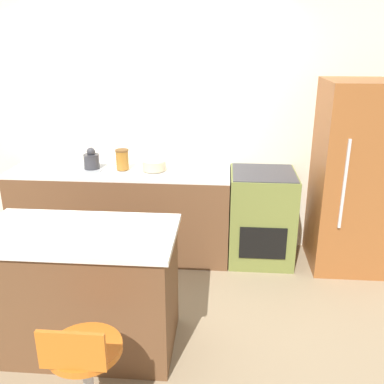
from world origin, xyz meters
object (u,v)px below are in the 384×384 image
(stool_chair, at_px, (86,373))
(mixing_bowl, at_px, (154,165))
(oven_range, at_px, (261,216))
(refrigerator, at_px, (356,178))
(kettle, at_px, (92,160))

(stool_chair, relative_size, mixing_bowl, 3.39)
(oven_range, height_order, refrigerator, refrigerator)
(kettle, relative_size, mixing_bowl, 0.92)
(stool_chair, xyz_separation_m, kettle, (-0.58, 2.16, 0.62))
(oven_range, xyz_separation_m, stool_chair, (-1.13, -2.17, -0.07))
(refrigerator, xyz_separation_m, mixing_bowl, (-1.95, 0.03, 0.07))
(mixing_bowl, bearing_deg, kettle, 180.00)
(refrigerator, bearing_deg, oven_range, 178.00)
(refrigerator, height_order, mixing_bowl, refrigerator)
(oven_range, xyz_separation_m, refrigerator, (0.87, -0.03, 0.44))
(oven_range, bearing_deg, kettle, -179.89)
(kettle, height_order, mixing_bowl, kettle)
(kettle, bearing_deg, mixing_bowl, 0.00)
(stool_chair, relative_size, kettle, 3.69)
(oven_range, height_order, stool_chair, oven_range)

